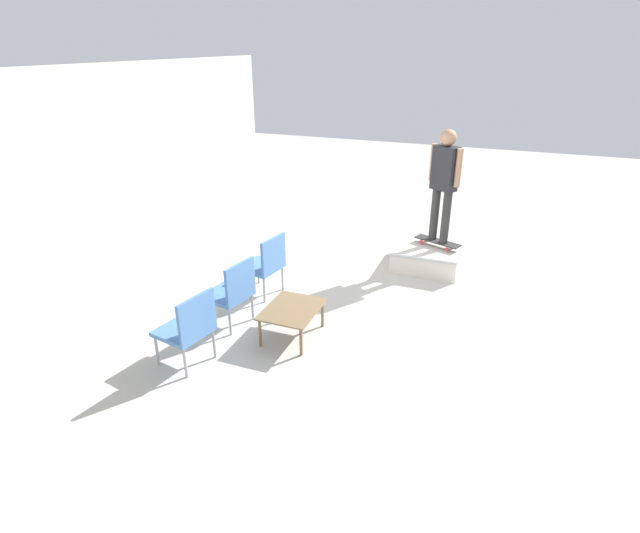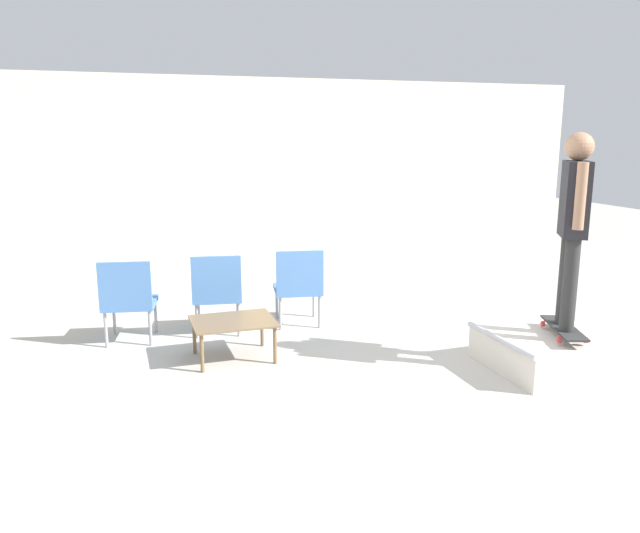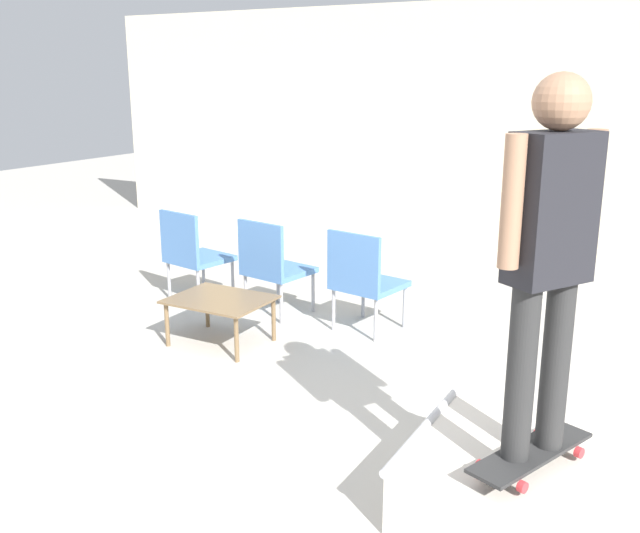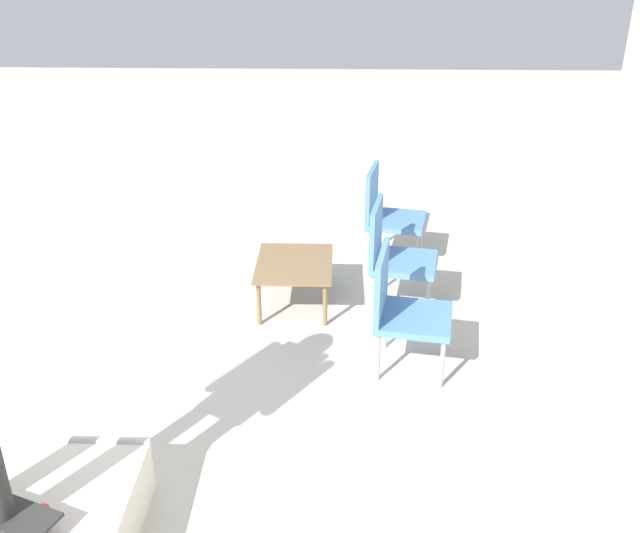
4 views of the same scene
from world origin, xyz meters
name	(u,v)px [view 3 (image 3 of 4)]	position (x,y,z in m)	size (l,w,h in m)	color
ground_plane	(297,405)	(0.00, 0.00, 0.00)	(24.00, 24.00, 0.00)	#B7B2A8
house_wall_back	(507,129)	(0.00, 4.95, 1.50)	(12.00, 0.06, 3.00)	beige
skate_ramp_box	(520,483)	(1.60, -0.49, 0.17)	(1.08, 1.01, 0.35)	silver
skateboard_on_ramp	(531,453)	(1.66, -0.61, 0.41)	(0.46, 0.77, 0.07)	#2D2D2D
person_skater	(550,240)	(1.66, -0.61, 1.45)	(0.37, 0.50, 1.73)	#2D2D2D
coffee_table	(220,303)	(-1.13, 0.68, 0.34)	(0.79, 0.62, 0.39)	brown
patio_chair_left	(192,252)	(-2.06, 1.48, 0.49)	(0.61, 0.61, 0.89)	#99999E
patio_chair_center	(272,264)	(-1.14, 1.48, 0.49)	(0.60, 0.60, 0.89)	#99999E
patio_chair_right	(363,277)	(-0.23, 1.48, 0.49)	(0.60, 0.60, 0.89)	#99999E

